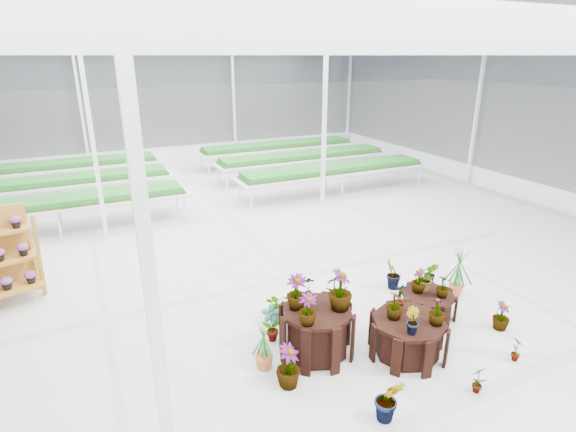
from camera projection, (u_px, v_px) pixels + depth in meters
name	position (u px, v px, depth m)	size (l,w,h in m)	color
ground_plane	(289.00, 285.00, 8.72)	(24.00, 24.00, 0.00)	gray
greenhouse_shell	(289.00, 172.00, 7.96)	(18.00, 24.00, 4.50)	white
steel_frame	(289.00, 172.00, 7.96)	(18.00, 24.00, 4.50)	silver
nursery_benches	(195.00, 178.00, 14.70)	(16.00, 7.00, 0.84)	silver
plinth_tall	(316.00, 331.00, 6.60)	(1.08, 1.08, 0.74)	black
plinth_mid	(408.00, 337.00, 6.60)	(1.11, 1.11, 0.59)	black
plinth_low	(427.00, 304.00, 7.62)	(0.92, 0.92, 0.41)	black
nursery_plants	(370.00, 303.00, 7.05)	(4.41, 3.05, 1.36)	#206021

